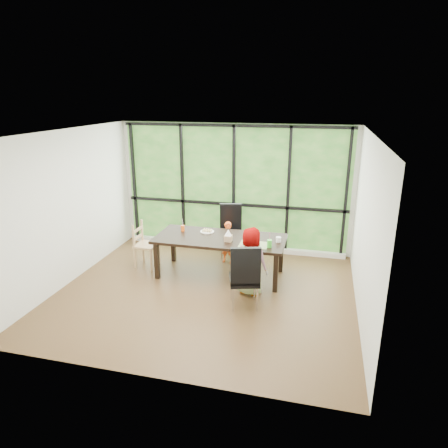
{
  "coord_description": "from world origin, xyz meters",
  "views": [
    {
      "loc": [
        1.82,
        -5.97,
        3.26
      ],
      "look_at": [
        0.17,
        0.66,
        1.05
      ],
      "focal_mm": 32.28,
      "sensor_mm": 36.0,
      "label": 1
    }
  ],
  "objects_px": {
    "dining_table": "(220,256)",
    "white_mug": "(278,240)",
    "chair_window_leather": "(231,231)",
    "plate_near": "(253,244)",
    "child_older": "(252,261)",
    "green_cup": "(269,244)",
    "chair_interior_leather": "(244,275)",
    "orange_cup": "(183,228)",
    "child_toddler": "(228,242)",
    "chair_end_beech": "(146,245)",
    "tissue_box": "(228,238)",
    "plate_far": "(207,232)"
  },
  "relations": [
    {
      "from": "orange_cup",
      "to": "plate_near",
      "type": "bearing_deg",
      "value": -15.64
    },
    {
      "from": "dining_table",
      "to": "plate_far",
      "type": "distance_m",
      "value": 0.55
    },
    {
      "from": "chair_end_beech",
      "to": "child_toddler",
      "type": "distance_m",
      "value": 1.61
    },
    {
      "from": "child_older",
      "to": "dining_table",
      "type": "bearing_deg",
      "value": -25.07
    },
    {
      "from": "dining_table",
      "to": "chair_window_leather",
      "type": "distance_m",
      "value": 1.01
    },
    {
      "from": "white_mug",
      "to": "chair_interior_leather",
      "type": "bearing_deg",
      "value": -110.83
    },
    {
      "from": "plate_far",
      "to": "orange_cup",
      "type": "relative_size",
      "value": 2.31
    },
    {
      "from": "dining_table",
      "to": "green_cup",
      "type": "xyz_separation_m",
      "value": [
        0.95,
        -0.28,
        0.44
      ]
    },
    {
      "from": "child_toddler",
      "to": "child_older",
      "type": "height_order",
      "value": "child_older"
    },
    {
      "from": "child_older",
      "to": "tissue_box",
      "type": "relative_size",
      "value": 9.01
    },
    {
      "from": "child_older",
      "to": "green_cup",
      "type": "height_order",
      "value": "child_older"
    },
    {
      "from": "dining_table",
      "to": "white_mug",
      "type": "height_order",
      "value": "white_mug"
    },
    {
      "from": "child_older",
      "to": "white_mug",
      "type": "distance_m",
      "value": 0.74
    },
    {
      "from": "dining_table",
      "to": "orange_cup",
      "type": "xyz_separation_m",
      "value": [
        -0.79,
        0.18,
        0.43
      ]
    },
    {
      "from": "dining_table",
      "to": "chair_window_leather",
      "type": "bearing_deg",
      "value": 91.53
    },
    {
      "from": "child_older",
      "to": "green_cup",
      "type": "bearing_deg",
      "value": -113.47
    },
    {
      "from": "orange_cup",
      "to": "white_mug",
      "type": "distance_m",
      "value": 1.86
    },
    {
      "from": "green_cup",
      "to": "child_older",
      "type": "bearing_deg",
      "value": -128.17
    },
    {
      "from": "green_cup",
      "to": "white_mug",
      "type": "bearing_deg",
      "value": 67.79
    },
    {
      "from": "plate_far",
      "to": "white_mug",
      "type": "xyz_separation_m",
      "value": [
        1.38,
        -0.21,
        0.04
      ]
    },
    {
      "from": "chair_window_leather",
      "to": "tissue_box",
      "type": "height_order",
      "value": "chair_window_leather"
    },
    {
      "from": "white_mug",
      "to": "orange_cup",
      "type": "bearing_deg",
      "value": 175.18
    },
    {
      "from": "chair_window_leather",
      "to": "chair_end_beech",
      "type": "xyz_separation_m",
      "value": [
        -1.47,
        -0.96,
        -0.09
      ]
    },
    {
      "from": "chair_window_leather",
      "to": "child_older",
      "type": "bearing_deg",
      "value": -78.62
    },
    {
      "from": "chair_end_beech",
      "to": "tissue_box",
      "type": "xyz_separation_m",
      "value": [
        1.69,
        -0.19,
        0.36
      ]
    },
    {
      "from": "child_toddler",
      "to": "plate_far",
      "type": "xyz_separation_m",
      "value": [
        -0.32,
        -0.39,
        0.33
      ]
    },
    {
      "from": "chair_interior_leather",
      "to": "plate_far",
      "type": "bearing_deg",
      "value": -68.64
    },
    {
      "from": "white_mug",
      "to": "tissue_box",
      "type": "height_order",
      "value": "tissue_box"
    },
    {
      "from": "orange_cup",
      "to": "white_mug",
      "type": "height_order",
      "value": "orange_cup"
    },
    {
      "from": "chair_interior_leather",
      "to": "plate_near",
      "type": "distance_m",
      "value": 0.84
    },
    {
      "from": "plate_far",
      "to": "chair_interior_leather",
      "type": "bearing_deg",
      "value": -52.42
    },
    {
      "from": "child_older",
      "to": "orange_cup",
      "type": "xyz_separation_m",
      "value": [
        -1.49,
        0.76,
        0.22
      ]
    },
    {
      "from": "white_mug",
      "to": "tissue_box",
      "type": "relative_size",
      "value": 0.72
    },
    {
      "from": "dining_table",
      "to": "chair_window_leather",
      "type": "xyz_separation_m",
      "value": [
        -0.03,
        0.99,
        0.17
      ]
    },
    {
      "from": "plate_far",
      "to": "orange_cup",
      "type": "xyz_separation_m",
      "value": [
        -0.47,
        -0.06,
        0.05
      ]
    },
    {
      "from": "chair_end_beech",
      "to": "green_cup",
      "type": "bearing_deg",
      "value": -95.9
    },
    {
      "from": "child_toddler",
      "to": "orange_cup",
      "type": "bearing_deg",
      "value": -144.25
    },
    {
      "from": "orange_cup",
      "to": "child_toddler",
      "type": "bearing_deg",
      "value": 29.74
    },
    {
      "from": "chair_interior_leather",
      "to": "orange_cup",
      "type": "relative_size",
      "value": 9.5
    },
    {
      "from": "plate_near",
      "to": "white_mug",
      "type": "relative_size",
      "value": 2.21
    },
    {
      "from": "chair_end_beech",
      "to": "plate_near",
      "type": "xyz_separation_m",
      "value": [
        2.15,
        -0.26,
        0.31
      ]
    },
    {
      "from": "orange_cup",
      "to": "chair_end_beech",
      "type": "bearing_deg",
      "value": -168.53
    },
    {
      "from": "plate_far",
      "to": "green_cup",
      "type": "relative_size",
      "value": 1.93
    },
    {
      "from": "dining_table",
      "to": "plate_near",
      "type": "distance_m",
      "value": 0.79
    },
    {
      "from": "plate_far",
      "to": "chair_end_beech",
      "type": "bearing_deg",
      "value": -170.26
    },
    {
      "from": "orange_cup",
      "to": "green_cup",
      "type": "bearing_deg",
      "value": -14.73
    },
    {
      "from": "chair_window_leather",
      "to": "plate_near",
      "type": "relative_size",
      "value": 5.2
    },
    {
      "from": "dining_table",
      "to": "plate_near",
      "type": "relative_size",
      "value": 11.47
    },
    {
      "from": "child_toddler",
      "to": "plate_far",
      "type": "bearing_deg",
      "value": -123.0
    },
    {
      "from": "child_toddler",
      "to": "plate_far",
      "type": "height_order",
      "value": "child_toddler"
    }
  ]
}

